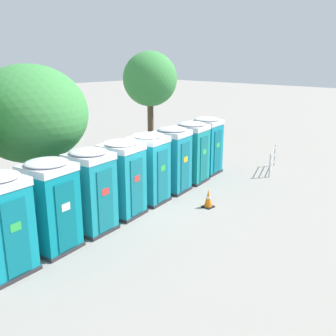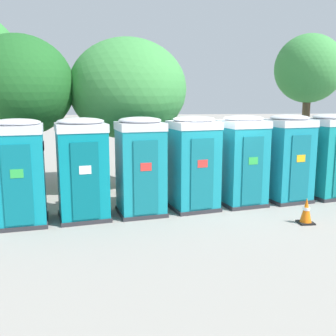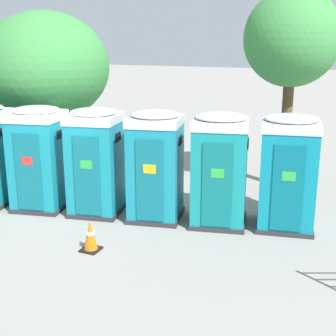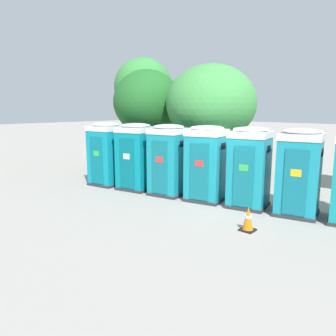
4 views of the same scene
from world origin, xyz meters
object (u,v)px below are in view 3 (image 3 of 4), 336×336
portapotty_6 (220,169)px  street_tree_2 (46,67)px  portapotty_5 (156,165)px  street_tree_3 (292,40)px  traffic_cone (90,236)px  portapotty_4 (96,161)px  portapotty_7 (288,172)px  portapotty_3 (39,158)px

portapotty_6 → street_tree_2: 6.59m
portapotty_5 → street_tree_3: street_tree_3 is taller
portapotty_5 → traffic_cone: bearing=-101.3°
portapotty_4 → portapotty_7: 4.42m
portapotty_4 → street_tree_2: (-3.11, 2.34, 1.98)m
street_tree_2 → street_tree_3: (6.84, 1.52, 0.79)m
portapotty_5 → street_tree_3: bearing=57.7°
portapotty_3 → traffic_cone: portapotty_3 is taller
portapotty_4 → traffic_cone: portapotty_4 is taller
portapotty_5 → portapotty_6: size_ratio=1.00×
street_tree_2 → street_tree_3: bearing=12.5°
portapotty_4 → portapotty_5: (1.46, 0.24, -0.00)m
portapotty_3 → traffic_cone: (2.48, -1.63, -0.97)m
portapotty_7 → portapotty_5: bearing=-167.5°
portapotty_3 → portapotty_6: (4.36, 0.77, -0.00)m
street_tree_3 → portapotty_5: bearing=-122.3°
portapotty_3 → portapotty_6: 4.42m
portapotty_6 → portapotty_7: same height
portapotty_5 → street_tree_2: size_ratio=0.52×
portapotty_3 → portapotty_4: 1.47m
portapotty_5 → portapotty_3: bearing=-170.0°
portapotty_3 → street_tree_2: 3.67m
portapotty_4 → street_tree_2: bearing=143.0°
portapotty_6 → traffic_cone: size_ratio=3.97×
street_tree_3 → traffic_cone: 7.38m
portapotty_4 → traffic_cone: bearing=-61.6°
street_tree_3 → traffic_cone: size_ratio=8.39×
portapotty_3 → traffic_cone: 3.12m
portapotty_4 → portapotty_6: bearing=9.8°
street_tree_2 → traffic_cone: (4.13, -4.24, -2.95)m
portapotty_4 → portapotty_7: (4.34, 0.88, -0.00)m
traffic_cone → street_tree_2: bearing=134.3°
street_tree_2 → street_tree_3: street_tree_3 is taller
traffic_cone → portapotty_5: bearing=78.7°
portapotty_5 → street_tree_2: street_tree_2 is taller
portapotty_7 → traffic_cone: size_ratio=3.97×
portapotty_7 → street_tree_3: (-0.60, 2.98, 2.77)m
portapotty_3 → street_tree_3: (5.19, 4.13, 2.77)m
portapotty_4 → portapotty_3: bearing=-169.4°
street_tree_3 → traffic_cone: street_tree_3 is taller
portapotty_3 → portapotty_6: size_ratio=1.00×
street_tree_3 → portapotty_6: bearing=-104.0°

